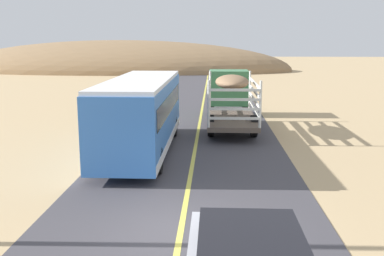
% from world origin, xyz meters
% --- Properties ---
extents(ground_plane, '(240.00, 240.00, 0.00)m').
position_xyz_m(ground_plane, '(0.00, 0.00, 0.00)').
color(ground_plane, tan).
extents(road_surface, '(8.00, 120.00, 0.02)m').
position_xyz_m(road_surface, '(0.00, 0.00, 0.01)').
color(road_surface, '#423F44').
rests_on(road_surface, ground).
extents(road_centre_line, '(0.16, 117.60, 0.00)m').
position_xyz_m(road_centre_line, '(0.00, 0.00, 0.02)').
color(road_centre_line, '#D8CC4C').
rests_on(road_centre_line, road_surface).
extents(livestock_truck, '(2.53, 9.70, 3.02)m').
position_xyz_m(livestock_truck, '(1.78, 16.01, 1.79)').
color(livestock_truck, '#3F7F4C').
rests_on(livestock_truck, road_surface).
extents(bus, '(2.54, 10.00, 3.21)m').
position_xyz_m(bus, '(-2.31, 8.17, 1.75)').
color(bus, '#3872C6').
rests_on(bus, road_surface).
extents(distant_hill, '(54.58, 21.11, 9.57)m').
position_xyz_m(distant_hill, '(-14.22, 59.92, 0.00)').
color(distant_hill, '#8D6E4C').
rests_on(distant_hill, ground).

